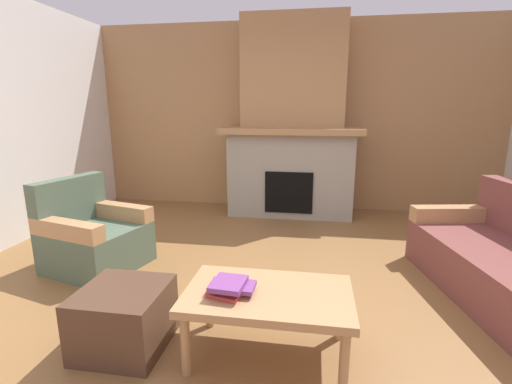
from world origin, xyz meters
TOP-DOWN VIEW (x-y plane):
  - ground at (0.00, 0.00)m, footprint 9.00×9.00m
  - wall_back_wood_panel at (0.00, 3.00)m, footprint 6.00×0.12m
  - fireplace at (0.00, 2.62)m, footprint 1.90×0.82m
  - armchair at (-1.73, 0.45)m, footprint 0.93×0.93m
  - coffee_table at (0.08, -0.57)m, footprint 1.00×0.60m
  - ottoman at (-0.83, -0.63)m, footprint 0.52×0.52m
  - book_stack_near_edge at (-0.14, -0.63)m, footprint 0.28×0.24m

SIDE VIEW (x-z plane):
  - ground at x=0.00m, z-range 0.00..0.00m
  - ottoman at x=-0.83m, z-range 0.00..0.40m
  - armchair at x=-1.73m, z-range -0.13..0.72m
  - coffee_table at x=0.08m, z-range 0.16..0.59m
  - book_stack_near_edge at x=-0.14m, z-range 0.43..0.51m
  - fireplace at x=0.00m, z-range -0.19..2.51m
  - wall_back_wood_panel at x=0.00m, z-range 0.00..2.70m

